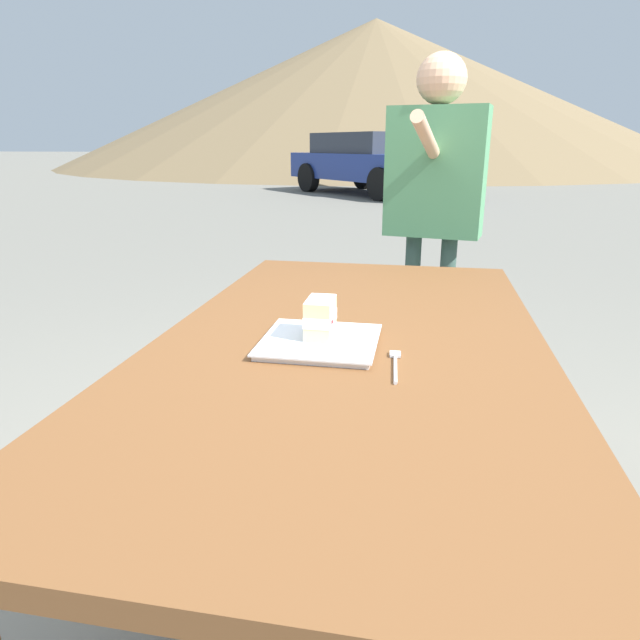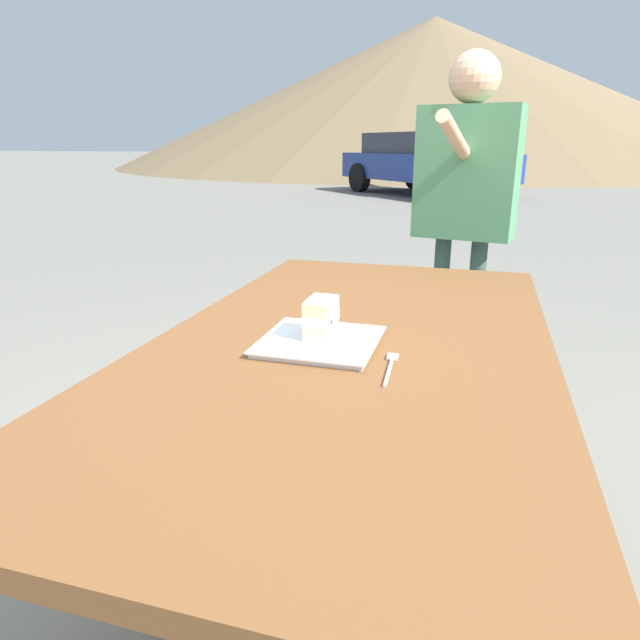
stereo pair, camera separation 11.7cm
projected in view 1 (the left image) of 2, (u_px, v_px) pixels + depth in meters
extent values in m
plane|color=slate|center=(347.00, 571.00, 1.55)|extent=(160.00, 160.00, 0.00)
cylinder|color=brown|center=(278.00, 353.00, 2.26)|extent=(0.07, 0.07, 0.66)
cylinder|color=brown|center=(479.00, 366.00, 2.12)|extent=(0.07, 0.07, 0.66)
cube|color=brown|center=(351.00, 344.00, 1.34)|extent=(1.70, 0.92, 0.04)
cube|color=white|center=(320.00, 343.00, 1.27)|extent=(0.25, 0.25, 0.01)
cube|color=white|center=(320.00, 340.00, 1.27)|extent=(0.26, 0.26, 0.00)
cube|color=beige|center=(320.00, 330.00, 1.28)|extent=(0.10, 0.06, 0.03)
cube|color=white|center=(320.00, 318.00, 1.27)|extent=(0.10, 0.06, 0.03)
sphere|color=red|center=(330.00, 322.00, 1.24)|extent=(0.01, 0.01, 0.01)
sphere|color=red|center=(310.00, 314.00, 1.30)|extent=(0.01, 0.01, 0.01)
cube|color=beige|center=(320.00, 306.00, 1.26)|extent=(0.10, 0.06, 0.03)
cube|color=white|center=(320.00, 299.00, 1.26)|extent=(0.10, 0.06, 0.00)
cylinder|color=silver|center=(395.00, 369.00, 1.13)|extent=(0.14, 0.02, 0.01)
cube|color=silver|center=(395.00, 354.00, 1.21)|extent=(0.03, 0.03, 0.01)
cylinder|color=#334B43|center=(410.00, 315.00, 2.59)|extent=(0.07, 0.07, 0.76)
cylinder|color=#334B43|center=(444.00, 319.00, 2.53)|extent=(0.07, 0.07, 0.76)
cube|color=#4C895B|center=(436.00, 173.00, 2.36)|extent=(0.25, 0.44, 0.54)
sphere|color=#DBA884|center=(442.00, 79.00, 2.25)|extent=(0.21, 0.21, 0.21)
cylinder|color=#DBA884|center=(428.00, 139.00, 2.12)|extent=(0.44, 0.13, 0.20)
cube|color=navy|center=(371.00, 166.00, 13.01)|extent=(4.46, 4.38, 0.59)
cube|color=#2D333D|center=(366.00, 143.00, 13.02)|extent=(2.90, 2.87, 0.47)
cylinder|color=black|center=(440.00, 181.00, 12.42)|extent=(0.65, 0.64, 0.69)
cylinder|color=black|center=(381.00, 184.00, 11.51)|extent=(0.65, 0.64, 0.69)
cylinder|color=black|center=(363.00, 176.00, 14.68)|extent=(0.65, 0.64, 0.69)
cylinder|color=black|center=(308.00, 178.00, 13.77)|extent=(0.65, 0.64, 0.69)
cone|color=brown|center=(374.00, 94.00, 30.11)|extent=(33.17, 33.17, 7.47)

